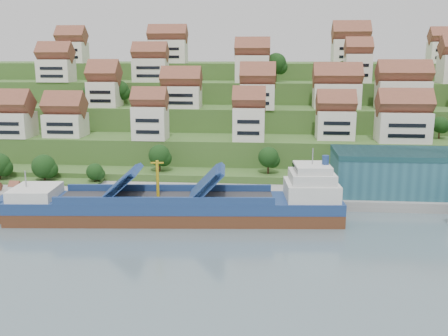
{
  "coord_description": "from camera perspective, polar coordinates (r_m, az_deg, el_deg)",
  "views": [
    {
      "loc": [
        6.05,
        -99.51,
        33.65
      ],
      "look_at": [
        -3.78,
        14.0,
        8.0
      ],
      "focal_mm": 40.0,
      "sensor_mm": 36.0,
      "label": 1
    }
  ],
  "objects": [
    {
      "name": "ground",
      "position": [
        105.22,
        1.4,
        -5.97
      ],
      "size": [
        300.0,
        300.0,
        0.0
      ],
      "primitive_type": "plane",
      "color": "slate",
      "rests_on": "ground"
    },
    {
      "name": "quay",
      "position": [
        119.86,
        11.46,
        -3.33
      ],
      "size": [
        180.0,
        14.0,
        2.2
      ],
      "primitive_type": "cube",
      "color": "gray",
      "rests_on": "ground"
    },
    {
      "name": "pebble_beach",
      "position": [
        132.8,
        -24.12,
        -2.9
      ],
      "size": [
        45.0,
        20.0,
        1.0
      ],
      "primitive_type": "cube",
      "color": "gray",
      "rests_on": "ground"
    },
    {
      "name": "hillside",
      "position": [
        204.45,
        3.24,
        6.21
      ],
      "size": [
        260.0,
        128.0,
        31.0
      ],
      "color": "#2D4C1E",
      "rests_on": "ground"
    },
    {
      "name": "hillside_village",
      "position": [
        158.96,
        5.58,
        9.08
      ],
      "size": [
        151.32,
        62.56,
        28.42
      ],
      "color": "silver",
      "rests_on": "ground"
    },
    {
      "name": "hillside_trees",
      "position": [
        146.13,
        -2.29,
        6.2
      ],
      "size": [
        139.58,
        62.14,
        31.57
      ],
      "color": "#173B13",
      "rests_on": "ground"
    },
    {
      "name": "flagpole",
      "position": [
        113.38,
        10.92,
        -1.2
      ],
      "size": [
        1.28,
        0.16,
        8.0
      ],
      "color": "gray",
      "rests_on": "quay"
    },
    {
      "name": "cargo_ship",
      "position": [
        104.45,
        -4.53,
        -4.44
      ],
      "size": [
        69.34,
        15.9,
        15.12
      ],
      "rotation": [
        0.0,
        0.0,
        0.08
      ],
      "color": "#502B18",
      "rests_on": "ground"
    }
  ]
}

